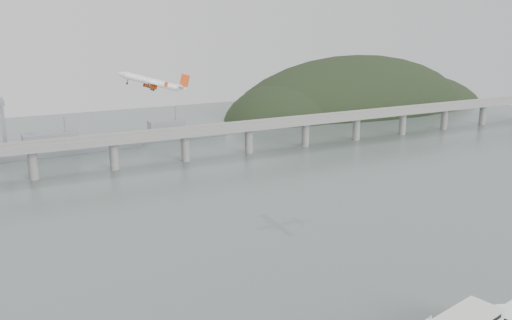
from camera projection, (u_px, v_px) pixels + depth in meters
ground at (324, 286)px, 202.11m from camera, size 900.00×900.00×0.00m
bridge at (156, 139)px, 368.69m from camera, size 800.00×22.00×23.90m
headland at (364, 125)px, 619.78m from camera, size 365.00×155.00×156.00m
airliner at (154, 82)px, 247.54m from camera, size 34.24×30.94×11.99m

